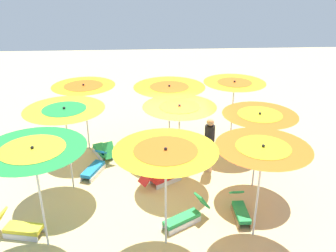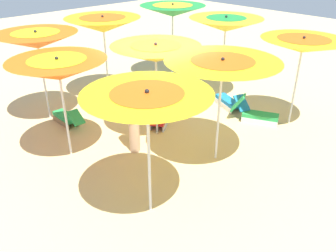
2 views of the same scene
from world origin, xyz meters
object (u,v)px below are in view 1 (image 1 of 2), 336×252
beach_umbrella_2 (262,155)px  lounger_2 (104,151)px  lounger_5 (185,216)px  beach_ball (272,130)px  beach_umbrella_6 (84,90)px  beach_umbrella_7 (169,91)px  beach_umbrella_0 (34,156)px  lounger_1 (19,227)px  beach_umbrella_3 (65,116)px  lounger_3 (162,177)px  beach_umbrella_5 (259,121)px  lounger_0 (95,167)px  lounger_4 (240,210)px  beach_umbrella_4 (179,112)px  beach_umbrella_1 (166,159)px  beachgoer_0 (209,144)px  beach_umbrella_8 (234,87)px

beach_umbrella_2 → lounger_2: size_ratio=1.83×
lounger_5 → beach_ball: bearing=-158.9°
beach_umbrella_6 → lounger_2: size_ratio=1.78×
beach_ball → beach_umbrella_7: bearing=-75.4°
beach_umbrella_0 → lounger_1: bearing=-117.2°
beach_umbrella_3 → lounger_5: size_ratio=1.97×
lounger_2 → lounger_3: bearing=-159.5°
beach_umbrella_2 → lounger_2: 5.90m
beach_umbrella_5 → lounger_5: bearing=-53.3°
lounger_1 → beach_umbrella_5: bearing=28.1°
beach_umbrella_6 → lounger_0: size_ratio=1.63×
beach_umbrella_0 → lounger_4: (-0.74, 4.59, -2.08)m
beach_umbrella_3 → beach_umbrella_5: 5.11m
lounger_5 → beach_umbrella_3: bearing=-62.6°
beach_umbrella_2 → lounger_4: bearing=-167.8°
beach_umbrella_4 → lounger_5: beach_umbrella_4 is taller
beach_umbrella_7 → lounger_4: beach_umbrella_7 is taller
lounger_3 → lounger_4: 2.49m
beach_umbrella_2 → lounger_5: bearing=-107.2°
beach_umbrella_1 → lounger_1: (-0.48, -3.40, -1.97)m
beach_umbrella_3 → beach_umbrella_4: beach_umbrella_3 is taller
beach_umbrella_7 → beach_umbrella_1: bearing=-4.6°
beach_umbrella_7 → beach_ball: size_ratio=8.54×
beach_umbrella_4 → lounger_0: beach_umbrella_4 is taller
beach_umbrella_1 → lounger_0: 4.24m
beach_umbrella_2 → lounger_2: beach_umbrella_2 is taller
lounger_3 → beach_umbrella_4: bearing=3.3°
lounger_5 → beachgoer_0: beachgoer_0 is taller
lounger_0 → lounger_3: 2.13m
beach_umbrella_6 → beachgoer_0: (1.74, 3.84, -1.18)m
beach_umbrella_7 → beach_umbrella_8: beach_umbrella_8 is taller
beach_umbrella_0 → beach_umbrella_3: beach_umbrella_0 is taller
lounger_4 → lounger_3: bearing=-130.4°
beach_ball → beach_umbrella_5: bearing=-25.9°
beach_umbrella_8 → lounger_2: bearing=-81.2°
lounger_0 → lounger_2: bearing=-168.3°
lounger_3 → lounger_5: (1.82, 0.48, -0.01)m
lounger_1 → lounger_5: 3.91m
beach_umbrella_3 → beach_ball: bearing=115.1°
beach_umbrella_7 → beachgoer_0: 2.18m
beach_umbrella_0 → beach_umbrella_6: beach_umbrella_0 is taller
beach_umbrella_3 → lounger_0: (-0.75, 0.52, -1.99)m
beach_umbrella_1 → beachgoer_0: 3.66m
beach_umbrella_4 → lounger_3: size_ratio=1.79×
lounger_2 → beachgoer_0: beachgoer_0 is taller
beach_umbrella_4 → beach_umbrella_5: beach_umbrella_4 is taller
beach_umbrella_5 → lounger_1: 6.50m
beach_umbrella_0 → lounger_0: (-3.09, 0.69, -2.07)m
beach_umbrella_0 → lounger_5: bearing=99.6°
beach_umbrella_3 → lounger_3: (-0.03, 2.53, -1.98)m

